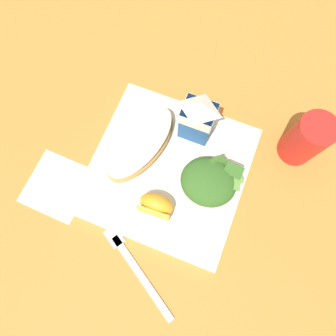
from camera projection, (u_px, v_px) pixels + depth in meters
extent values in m
plane|color=#C67A33|center=(168.00, 172.00, 0.57)|extent=(3.00, 3.00, 0.00)
cube|color=white|center=(168.00, 171.00, 0.56)|extent=(0.28, 0.28, 0.02)
ellipsoid|color=tan|center=(141.00, 145.00, 0.55)|extent=(0.12, 0.18, 0.03)
ellipsoid|color=#B22D19|center=(140.00, 143.00, 0.54)|extent=(0.11, 0.17, 0.01)
ellipsoid|color=beige|center=(140.00, 141.00, 0.53)|extent=(0.11, 0.18, 0.01)
ellipsoid|color=#336023|center=(209.00, 179.00, 0.53)|extent=(0.10, 0.09, 0.04)
cube|color=#3D7028|center=(219.00, 162.00, 0.53)|extent=(0.04, 0.04, 0.02)
cube|color=#5B8E3D|center=(231.00, 183.00, 0.52)|extent=(0.04, 0.03, 0.00)
cube|color=#336023|center=(234.00, 170.00, 0.52)|extent=(0.03, 0.02, 0.01)
cube|color=#5B8E3D|center=(235.00, 176.00, 0.52)|extent=(0.04, 0.04, 0.01)
cube|color=#23569E|center=(197.00, 121.00, 0.53)|extent=(0.06, 0.04, 0.09)
cube|color=white|center=(199.00, 113.00, 0.50)|extent=(0.06, 0.05, 0.03)
pyramid|color=white|center=(200.00, 107.00, 0.48)|extent=(0.06, 0.04, 0.02)
ellipsoid|color=orange|center=(157.00, 204.00, 0.51)|extent=(0.06, 0.04, 0.04)
cube|color=gold|center=(153.00, 213.00, 0.51)|extent=(0.06, 0.01, 0.03)
cube|color=white|center=(57.00, 186.00, 0.56)|extent=(0.11, 0.11, 0.00)
cube|color=silver|center=(142.00, 277.00, 0.51)|extent=(0.15, 0.10, 0.01)
cube|color=silver|center=(114.00, 237.00, 0.53)|extent=(0.04, 0.04, 0.01)
cylinder|color=red|center=(306.00, 140.00, 0.53)|extent=(0.07, 0.07, 0.11)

